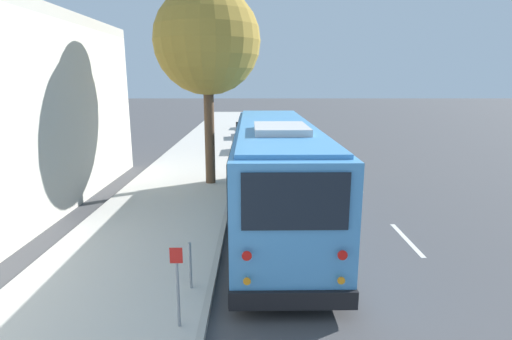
# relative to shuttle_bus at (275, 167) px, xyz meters

# --- Properties ---
(ground_plane) EXTENTS (160.00, 160.00, 0.00)m
(ground_plane) POSITION_rel_shuttle_bus_xyz_m (1.28, -0.12, -1.76)
(ground_plane) COLOR #474749
(sidewalk_slab) EXTENTS (80.00, 4.32, 0.15)m
(sidewalk_slab) POSITION_rel_shuttle_bus_xyz_m (1.28, 3.82, -1.69)
(sidewalk_slab) COLOR beige
(sidewalk_slab) RESTS_ON ground
(curb_strip) EXTENTS (80.00, 0.14, 0.15)m
(curb_strip) POSITION_rel_shuttle_bus_xyz_m (1.28, 1.59, -1.69)
(curb_strip) COLOR #AAA69D
(curb_strip) RESTS_ON ground
(shuttle_bus) EXTENTS (11.09, 2.74, 3.29)m
(shuttle_bus) POSITION_rel_shuttle_bus_xyz_m (0.00, 0.00, 0.00)
(shuttle_bus) COLOR #4C93D1
(shuttle_bus) RESTS_ON ground
(parked_sedan_gray) EXTENTS (4.68, 1.82, 1.29)m
(parked_sedan_gray) POSITION_rel_shuttle_bus_xyz_m (12.24, 0.43, -1.17)
(parked_sedan_gray) COLOR slate
(parked_sedan_gray) RESTS_ON ground
(parked_sedan_navy) EXTENTS (4.52, 2.03, 1.30)m
(parked_sedan_navy) POSITION_rel_shuttle_bus_xyz_m (18.00, 0.64, -1.16)
(parked_sedan_navy) COLOR #19234C
(parked_sedan_navy) RESTS_ON ground
(parked_sedan_tan) EXTENTS (4.34, 1.85, 1.31)m
(parked_sedan_tan) POSITION_rel_shuttle_bus_xyz_m (23.82, 0.55, -1.15)
(parked_sedan_tan) COLOR tan
(parked_sedan_tan) RESTS_ON ground
(street_tree) EXTENTS (4.21, 4.21, 8.49)m
(street_tree) POSITION_rel_shuttle_bus_xyz_m (4.43, 2.51, 4.41)
(street_tree) COLOR brown
(street_tree) RESTS_ON sidewalk_slab
(sign_post_near) EXTENTS (0.06, 0.22, 1.50)m
(sign_post_near) POSITION_rel_shuttle_bus_xyz_m (-5.77, 1.99, -0.84)
(sign_post_near) COLOR gray
(sign_post_near) RESTS_ON sidewalk_slab
(sign_post_far) EXTENTS (0.06, 0.06, 1.02)m
(sign_post_far) POSITION_rel_shuttle_bus_xyz_m (-4.44, 1.99, -1.10)
(sign_post_far) COLOR gray
(sign_post_far) RESTS_ON sidewalk_slab
(lane_stripe_mid) EXTENTS (2.40, 0.14, 0.01)m
(lane_stripe_mid) POSITION_rel_shuttle_bus_xyz_m (-1.51, -3.67, -1.76)
(lane_stripe_mid) COLOR silver
(lane_stripe_mid) RESTS_ON ground
(lane_stripe_ahead) EXTENTS (2.40, 0.14, 0.01)m
(lane_stripe_ahead) POSITION_rel_shuttle_bus_xyz_m (4.49, -3.67, -1.76)
(lane_stripe_ahead) COLOR silver
(lane_stripe_ahead) RESTS_ON ground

